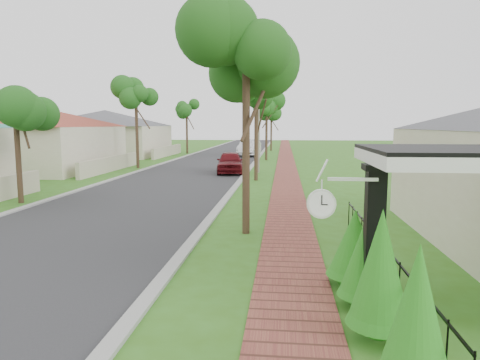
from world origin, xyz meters
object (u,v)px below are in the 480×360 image
at_px(porch_post, 373,248).
at_px(station_clock, 324,202).
at_px(utility_pole, 258,109).
at_px(near_tree, 246,67).
at_px(parked_car_white, 249,148).
at_px(parked_car_red, 230,162).

height_order(porch_post, station_clock, porch_post).
distance_m(porch_post, utility_pole, 21.46).
distance_m(utility_pole, station_clock, 21.64).
bearing_deg(station_clock, near_tree, 107.24).
bearing_deg(porch_post, station_clock, -155.20).
bearing_deg(parked_car_white, near_tree, -81.10).
height_order(near_tree, utility_pole, utility_pole).
bearing_deg(station_clock, parked_car_red, 101.10).
bearing_deg(utility_pole, near_tree, -87.71).
bearing_deg(near_tree, station_clock, -72.76).
height_order(utility_pole, station_clock, utility_pole).
bearing_deg(parked_car_red, station_clock, -85.41).
relative_size(porch_post, parked_car_white, 0.50).
bearing_deg(station_clock, utility_pole, 96.22).
distance_m(porch_post, parked_car_white, 36.12).
bearing_deg(utility_pole, parked_car_white, 96.77).
height_order(near_tree, station_clock, near_tree).
xyz_separation_m(porch_post, parked_car_white, (-4.95, 35.77, -0.30)).
bearing_deg(porch_post, parked_car_red, 103.62).
height_order(parked_car_white, utility_pole, utility_pole).
xyz_separation_m(porch_post, parked_car_red, (-4.96, 20.48, -0.41)).
relative_size(porch_post, parked_car_red, 0.61).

